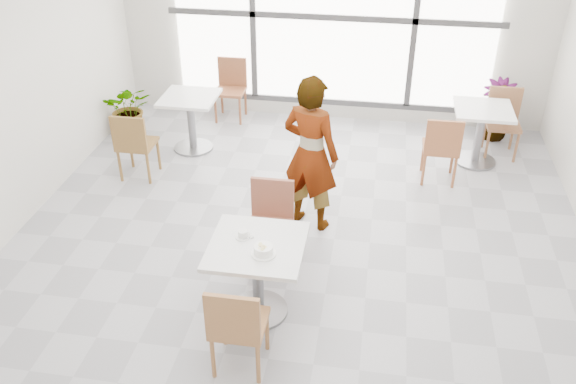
% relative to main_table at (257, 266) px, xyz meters
% --- Properties ---
extents(floor, '(7.00, 7.00, 0.00)m').
position_rel_main_table_xyz_m(floor, '(0.19, 0.77, -0.52)').
color(floor, '#9E9EA5').
rests_on(floor, ground).
extents(wall_back, '(6.00, 0.00, 6.00)m').
position_rel_main_table_xyz_m(wall_back, '(0.19, 4.27, 0.98)').
color(wall_back, silver).
rests_on(wall_back, ground).
extents(window, '(4.60, 0.07, 2.52)m').
position_rel_main_table_xyz_m(window, '(0.19, 4.20, 0.98)').
color(window, white).
rests_on(window, ground).
extents(main_table, '(0.80, 0.80, 0.75)m').
position_rel_main_table_xyz_m(main_table, '(0.00, 0.00, 0.00)').
color(main_table, silver).
rests_on(main_table, ground).
extents(chair_near, '(0.42, 0.42, 0.87)m').
position_rel_main_table_xyz_m(chair_near, '(-0.02, -0.70, -0.02)').
color(chair_near, '#A16B3F').
rests_on(chair_near, ground).
extents(chair_far, '(0.42, 0.42, 0.87)m').
position_rel_main_table_xyz_m(chair_far, '(-0.03, 0.77, -0.02)').
color(chair_far, brown).
rests_on(chair_far, ground).
extents(oatmeal_bowl, '(0.21, 0.21, 0.10)m').
position_rel_main_table_xyz_m(oatmeal_bowl, '(0.08, -0.12, 0.27)').
color(oatmeal_bowl, white).
rests_on(oatmeal_bowl, main_table).
extents(coffee_cup, '(0.16, 0.13, 0.07)m').
position_rel_main_table_xyz_m(coffee_cup, '(-0.13, 0.08, 0.26)').
color(coffee_cup, white).
rests_on(coffee_cup, main_table).
extents(person, '(0.72, 0.60, 1.70)m').
position_rel_main_table_xyz_m(person, '(0.26, 1.47, 0.33)').
color(person, black).
rests_on(person, ground).
extents(bg_table_left, '(0.70, 0.70, 0.75)m').
position_rel_main_table_xyz_m(bg_table_left, '(-1.51, 2.96, -0.04)').
color(bg_table_left, white).
rests_on(bg_table_left, ground).
extents(bg_table_right, '(0.70, 0.70, 0.75)m').
position_rel_main_table_xyz_m(bg_table_right, '(2.19, 3.19, -0.04)').
color(bg_table_right, white).
rests_on(bg_table_right, ground).
extents(bg_chair_left_near, '(0.42, 0.42, 0.87)m').
position_rel_main_table_xyz_m(bg_chair_left_near, '(-1.94, 2.09, -0.02)').
color(bg_chair_left_near, brown).
rests_on(bg_chair_left_near, ground).
extents(bg_chair_left_far, '(0.42, 0.42, 0.87)m').
position_rel_main_table_xyz_m(bg_chair_left_far, '(-1.23, 4.05, -0.02)').
color(bg_chair_left_far, brown).
rests_on(bg_chair_left_far, ground).
extents(bg_chair_right_near, '(0.42, 0.42, 0.87)m').
position_rel_main_table_xyz_m(bg_chair_right_near, '(1.68, 2.58, -0.02)').
color(bg_chair_right_near, '#A25D38').
rests_on(bg_chair_right_near, ground).
extents(bg_chair_right_far, '(0.42, 0.42, 0.87)m').
position_rel_main_table_xyz_m(bg_chair_right_far, '(2.50, 3.53, -0.02)').
color(bg_chair_right_far, '#93603F').
rests_on(bg_chair_right_far, ground).
extents(plant_left, '(0.78, 0.73, 0.72)m').
position_rel_main_table_xyz_m(plant_left, '(-2.51, 3.31, -0.16)').
color(plant_left, '#548641').
rests_on(plant_left, ground).
extents(plant_right, '(0.47, 0.47, 0.83)m').
position_rel_main_table_xyz_m(plant_right, '(2.49, 3.97, -0.11)').
color(plant_right, '#418239').
rests_on(plant_right, ground).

